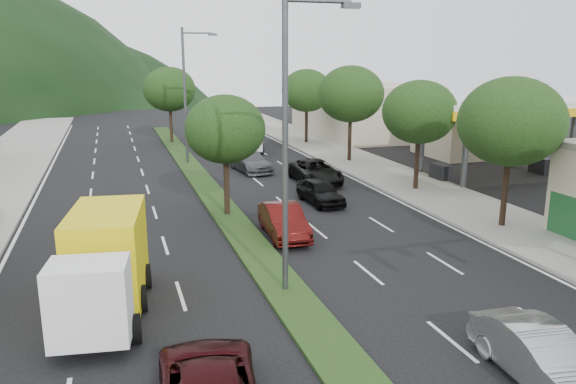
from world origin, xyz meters
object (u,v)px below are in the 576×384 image
object	(u,v)px
car_queue_d	(316,172)
tree_r_e	(307,91)
car_queue_c	(284,221)
motorhome	(242,128)
tree_r_c	(420,112)
streetlight_near	(291,131)
sedan_silver	(540,356)
car_queue_b	(250,161)
box_truck	(105,267)
streetlight_mid	(187,89)
car_queue_a	(320,191)
tree_r_b	(511,122)
tree_med_far	(169,89)
tree_med_near	(225,129)
tree_r_d	(351,94)

from	to	relation	value
car_queue_d	tree_r_e	bearing A→B (deg)	73.75
car_queue_c	motorhome	size ratio (longest dim) A/B	0.48
tree_r_c	streetlight_near	bearing A→B (deg)	-134.51
sedan_silver	car_queue_b	distance (m)	28.07
box_truck	motorhome	world-z (taller)	motorhome
car_queue_c	car_queue_d	world-z (taller)	car_queue_d
tree_r_c	streetlight_mid	bearing A→B (deg)	132.22
car_queue_a	streetlight_near	bearing A→B (deg)	-118.71
tree_r_b	tree_med_far	xyz separation A→B (m)	(-12.00, 32.00, -0.03)
box_truck	motorhome	xyz separation A→B (m)	(11.35, 30.23, 0.35)
tree_med_near	car_queue_c	size ratio (longest dim) A/B	1.36
car_queue_b	tree_r_e	bearing A→B (deg)	46.78
car_queue_a	car_queue_c	world-z (taller)	car_queue_c
tree_r_d	motorhome	bearing A→B (deg)	127.12
streetlight_near	box_truck	distance (m)	7.33
tree_r_e	tree_med_near	distance (m)	25.06
car_queue_b	streetlight_near	bearing A→B (deg)	-107.09
box_truck	tree_r_c	bearing A→B (deg)	-138.96
car_queue_a	car_queue_d	world-z (taller)	car_queue_d
motorhome	streetlight_mid	bearing A→B (deg)	-126.33
streetlight_near	motorhome	distance (m)	31.27
tree_r_e	car_queue_a	size ratio (longest dim) A/B	1.67
tree_r_d	tree_med_far	xyz separation A→B (m)	(-12.00, 14.00, -0.17)
streetlight_near	box_truck	bearing A→B (deg)	176.61
tree_r_d	sedan_silver	bearing A→B (deg)	-104.62
tree_r_c	tree_r_e	bearing A→B (deg)	90.00
tree_med_near	car_queue_d	world-z (taller)	tree_med_near
car_queue_d	motorhome	bearing A→B (deg)	96.78
tree_r_d	streetlight_near	size ratio (longest dim) A/B	0.72
streetlight_near	sedan_silver	world-z (taller)	streetlight_near
streetlight_mid	sedan_silver	bearing A→B (deg)	-82.59
tree_r_e	car_queue_d	world-z (taller)	tree_r_e
tree_r_d	car_queue_a	bearing A→B (deg)	-120.65
car_queue_d	tree_med_far	bearing A→B (deg)	110.20
car_queue_b	streetlight_mid	bearing A→B (deg)	124.76
tree_r_c	box_truck	size ratio (longest dim) A/B	0.99
streetlight_near	box_truck	size ratio (longest dim) A/B	1.53
tree_r_e	box_truck	size ratio (longest dim) A/B	1.03
tree_r_b	box_truck	bearing A→B (deg)	-168.47
tree_r_e	sedan_silver	world-z (taller)	tree_r_e
tree_r_e	streetlight_near	size ratio (longest dim) A/B	0.67
car_queue_b	car_queue_c	world-z (taller)	car_queue_c
tree_r_d	car_queue_d	world-z (taller)	tree_r_d
tree_med_far	car_queue_d	bearing A→B (deg)	-70.89
tree_r_d	streetlight_near	distance (m)	24.97
tree_r_d	sedan_silver	distance (m)	30.48
car_queue_d	box_truck	xyz separation A→B (m)	(-12.82, -15.53, 0.74)
tree_r_c	car_queue_a	bearing A→B (deg)	-170.41
tree_med_near	streetlight_mid	xyz separation A→B (m)	(0.21, 15.00, 1.16)
box_truck	tree_r_b	bearing A→B (deg)	-160.54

